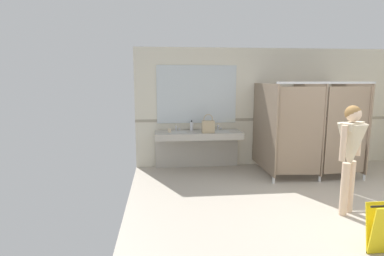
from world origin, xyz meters
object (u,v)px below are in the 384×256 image
object	(u,v)px
paper_cup	(169,131)
soap_dispenser	(192,126)
person_standing	(351,147)
handbag	(208,126)
wet_floor_sign	(381,228)

from	to	relation	value
paper_cup	soap_dispenser	bearing A→B (deg)	23.56
soap_dispenser	paper_cup	bearing A→B (deg)	-156.44
person_standing	handbag	distance (m)	2.84
paper_cup	handbag	bearing A→B (deg)	-7.55
soap_dispenser	person_standing	bearing A→B (deg)	-52.10
person_standing	handbag	bearing A→B (deg)	126.88
person_standing	soap_dispenser	distance (m)	3.29
person_standing	paper_cup	distance (m)	3.47
handbag	soap_dispenser	world-z (taller)	handbag
soap_dispenser	wet_floor_sign	xyz separation A→B (m)	(1.77, -3.63, -0.64)
paper_cup	wet_floor_sign	xyz separation A→B (m)	(2.26, -3.41, -0.58)
wet_floor_sign	person_standing	bearing A→B (deg)	76.14
person_standing	paper_cup	size ratio (longest dim) A/B	19.19
soap_dispenser	wet_floor_sign	bearing A→B (deg)	-64.02
handbag	soap_dispenser	size ratio (longest dim) A/B	1.76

